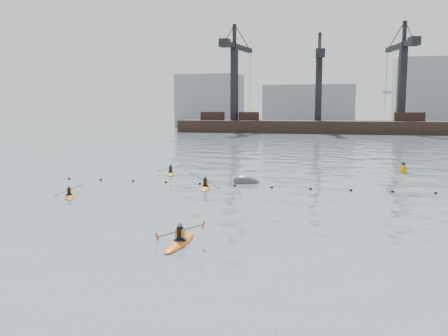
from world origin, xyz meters
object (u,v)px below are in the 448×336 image
(kayaker_5, at_px, (171,173))
(nav_buoy, at_px, (403,169))
(kayaker_0, at_px, (180,241))
(mooring_buoy, at_px, (247,183))
(kayaker_2, at_px, (69,196))
(kayaker_3, at_px, (205,187))

(kayaker_5, relative_size, nav_buoy, 2.66)
(kayaker_0, height_order, mooring_buoy, kayaker_0)
(mooring_buoy, height_order, nav_buoy, nav_buoy)
(kayaker_2, xyz_separation_m, nav_buoy, (24.34, 18.98, 0.31))
(kayaker_3, height_order, nav_buoy, kayaker_3)
(kayaker_3, bearing_deg, kayaker_2, -157.72)
(kayaker_2, distance_m, kayaker_3, 10.11)
(kayaker_3, distance_m, mooring_buoy, 4.39)
(kayaker_0, relative_size, kayaker_3, 1.00)
(kayaker_2, bearing_deg, kayaker_5, 45.52)
(kayaker_0, relative_size, mooring_buoy, 1.52)
(kayaker_0, height_order, nav_buoy, kayaker_0)
(kayaker_2, height_order, kayaker_5, kayaker_5)
(mooring_buoy, bearing_deg, kayaker_5, 157.13)
(kayaker_5, bearing_deg, kayaker_3, -70.93)
(kayaker_5, relative_size, mooring_buoy, 1.47)
(kayaker_2, relative_size, nav_buoy, 2.10)
(kayaker_5, bearing_deg, kayaker_0, -87.62)
(kayaker_5, bearing_deg, nav_buoy, -2.85)
(kayaker_3, xyz_separation_m, nav_buoy, (16.05, 13.19, 0.29))
(kayaker_0, height_order, kayaker_5, kayaker_0)
(kayaker_3, height_order, kayaker_5, kayaker_3)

